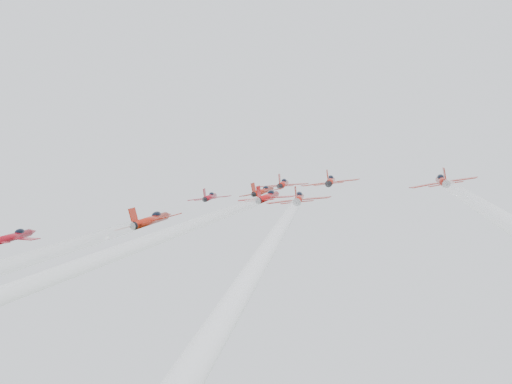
# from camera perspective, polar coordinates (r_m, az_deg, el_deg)

# --- Properties ---
(jet_lead) EXTENTS (10.28, 13.12, 8.49)m
(jet_lead) POSITION_cam_1_polar(r_m,az_deg,el_deg) (142.12, 2.20, 0.65)
(jet_lead) COLOR #A0170F
(jet_row2_left) EXTENTS (8.42, 10.74, 6.94)m
(jet_row2_left) POSITION_cam_1_polar(r_m,az_deg,el_deg) (133.18, -3.69, -0.39)
(jet_row2_left) COLOR maroon
(jet_row2_center) EXTENTS (8.47, 10.80, 6.99)m
(jet_row2_center) POSITION_cam_1_polar(r_m,az_deg,el_deg) (127.41, 0.54, 0.08)
(jet_row2_center) COLOR #9D1D0E
(jet_row2_right) EXTENTS (10.52, 13.42, 8.68)m
(jet_row2_right) POSITION_cam_1_polar(r_m,az_deg,el_deg) (128.62, 5.98, 0.87)
(jet_row2_right) COLOR #A51E0F
(jet_center) EXTENTS (9.22, 86.43, 52.60)m
(jet_center) POSITION_cam_1_polar(r_m,az_deg,el_deg) (67.60, -7.35, -4.00)
(jet_center) COLOR #B01013
(jet_rear_right) EXTENTS (8.87, 83.12, 50.58)m
(jet_rear_right) POSITION_cam_1_polar(r_m,az_deg,el_deg) (55.87, -4.32, -4.85)
(jet_rear_right) COLOR maroon
(jet_rear_farright) EXTENTS (8.67, 81.25, 49.45)m
(jet_rear_farright) POSITION_cam_1_polar(r_m,az_deg,el_deg) (53.28, 15.57, -2.51)
(jet_rear_farright) COLOR #9B180E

